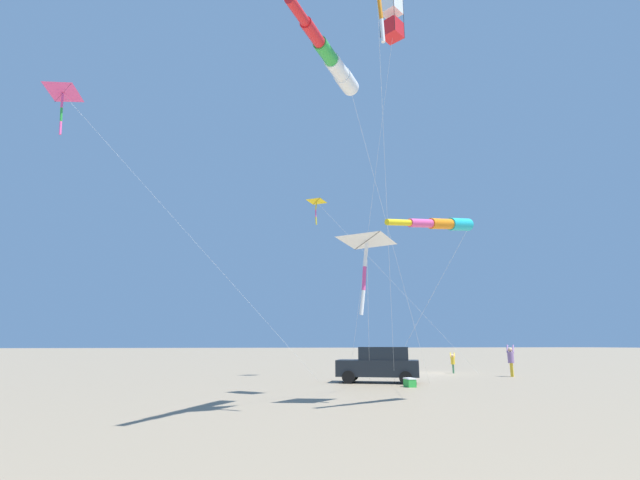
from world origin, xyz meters
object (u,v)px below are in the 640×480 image
object	(u,v)px
person_adult_flyer	(511,359)
kite_box_long_streamer_right	(392,19)
person_child_grey_jacket	(406,361)
cooler_box	(410,382)
kite_delta_green_low_center	(366,241)
parked_car	(380,364)
person_child_green_jacket	(453,362)
kite_windsock_purple_drifting	(334,63)
kite_delta_black_fish_shape	(63,94)
kite_windsock_magenta_far_left	(442,224)
kite_delta_white_trailing	(317,202)

from	to	relation	value
person_adult_flyer	kite_box_long_streamer_right	bearing A→B (deg)	-49.84
person_child_grey_jacket	kite_box_long_streamer_right	size ratio (longest dim) A/B	0.11
cooler_box	kite_box_long_streamer_right	size ratio (longest dim) A/B	0.04
kite_delta_green_low_center	parked_car	bearing A→B (deg)	155.60
person_child_green_jacket	person_child_grey_jacket	xyz separation A→B (m)	(1.94, -4.57, 0.17)
person_child_green_jacket	person_child_grey_jacket	distance (m)	4.96
kite_windsock_purple_drifting	kite_delta_black_fish_shape	bearing A→B (deg)	-135.25
kite_delta_green_low_center	cooler_box	bearing A→B (deg)	143.37
person_child_green_jacket	person_adult_flyer	bearing A→B (deg)	21.86
person_adult_flyer	person_child_green_jacket	distance (m)	4.50
person_child_grey_jacket	kite_box_long_streamer_right	bearing A→B (deg)	-25.30
parked_car	kite_windsock_magenta_far_left	world-z (taller)	kite_windsock_magenta_far_left
kite_delta_green_low_center	kite_delta_black_fish_shape	world-z (taller)	kite_delta_black_fish_shape
kite_delta_green_low_center	kite_delta_black_fish_shape	size ratio (longest dim) A/B	0.72
person_child_green_jacket	kite_windsock_purple_drifting	bearing A→B (deg)	-38.79
person_child_grey_jacket	kite_delta_white_trailing	bearing A→B (deg)	-93.40
kite_windsock_magenta_far_left	kite_delta_black_fish_shape	bearing A→B (deg)	-122.02
person_child_grey_jacket	kite_delta_green_low_center	size ratio (longest dim) A/B	0.16
person_adult_flyer	kite_delta_green_low_center	bearing A→B (deg)	-52.05
parked_car	person_child_green_jacket	size ratio (longest dim) A/B	3.27
kite_delta_green_low_center	kite_windsock_magenta_far_left	distance (m)	2.78
parked_car	kite_windsock_purple_drifting	distance (m)	15.94
kite_box_long_streamer_right	kite_delta_black_fish_shape	bearing A→B (deg)	-119.10
person_adult_flyer	kite_delta_black_fish_shape	xyz separation A→B (m)	(2.13, -26.69, 13.36)
kite_box_long_streamer_right	kite_windsock_magenta_far_left	bearing A→B (deg)	30.06
cooler_box	kite_box_long_streamer_right	distance (m)	16.49
person_child_grey_jacket	kite_windsock_purple_drifting	distance (m)	20.68
person_adult_flyer	kite_delta_white_trailing	distance (m)	16.03
person_child_green_jacket	kite_delta_green_low_center	distance (m)	19.72
cooler_box	kite_delta_green_low_center	size ratio (longest dim) A/B	0.06
kite_delta_green_low_center	kite_box_long_streamer_right	distance (m)	10.12
kite_delta_green_low_center	kite_windsock_magenta_far_left	bearing A→B (deg)	65.74
kite_box_long_streamer_right	kite_windsock_purple_drifting	distance (m)	6.62
kite_box_long_streamer_right	kite_delta_white_trailing	xyz separation A→B (m)	(-12.81, 0.06, -4.32)
person_child_green_jacket	kite_windsock_magenta_far_left	bearing A→B (deg)	-30.87
kite_windsock_purple_drifting	cooler_box	bearing A→B (deg)	143.10
parked_car	cooler_box	xyz separation A→B (m)	(2.77, 0.39, -0.74)
kite_delta_black_fish_shape	kite_windsock_magenta_far_left	world-z (taller)	kite_delta_black_fish_shape
person_child_grey_jacket	kite_box_long_streamer_right	xyz separation A→B (m)	(12.47, -5.89, 14.67)
kite_box_long_streamer_right	kite_windsock_magenta_far_left	size ratio (longest dim) A/B	1.31
person_adult_flyer	kite_delta_white_trailing	bearing A→B (deg)	-102.05
person_child_grey_jacket	kite_delta_white_trailing	size ratio (longest dim) A/B	0.14
person_child_green_jacket	kite_box_long_streamer_right	xyz separation A→B (m)	(14.40, -10.46, 14.84)
person_child_green_jacket	person_child_grey_jacket	size ratio (longest dim) A/B	0.82
kite_box_long_streamer_right	kite_windsock_purple_drifting	bearing A→B (deg)	-49.58
kite_windsock_magenta_far_left	kite_delta_white_trailing	world-z (taller)	kite_delta_white_trailing
person_adult_flyer	kite_box_long_streamer_right	xyz separation A→B (m)	(10.23, -12.13, 14.55)
person_child_grey_jacket	kite_delta_green_low_center	xyz separation A→B (m)	(12.92, -7.47, 4.69)
kite_delta_white_trailing	kite_delta_black_fish_shape	bearing A→B (deg)	-72.16
person_child_green_jacket	kite_box_long_streamer_right	distance (m)	23.18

